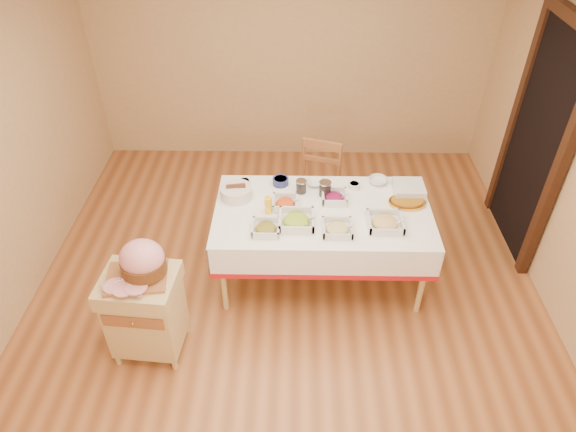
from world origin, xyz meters
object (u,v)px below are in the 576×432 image
(ham_on_board, at_px, (142,262))
(brass_platter, at_px, (407,202))
(preserve_jar_left, at_px, (301,187))
(plate_stack, at_px, (409,189))
(dining_chair, at_px, (317,188))
(bread_basket, at_px, (236,192))
(mustard_bottle, at_px, (268,204))
(dining_table, at_px, (322,225))
(butcher_cart, at_px, (145,310))
(preserve_jar_right, at_px, (325,189))

(ham_on_board, height_order, brass_platter, ham_on_board)
(preserve_jar_left, xyz_separation_m, plate_stack, (0.94, -0.01, -0.01))
(brass_platter, bearing_deg, dining_chair, 140.24)
(ham_on_board, height_order, bread_basket, ham_on_board)
(plate_stack, height_order, brass_platter, plate_stack)
(ham_on_board, height_order, mustard_bottle, ham_on_board)
(dining_table, xyz_separation_m, ham_on_board, (-1.31, -0.80, 0.30))
(butcher_cart, height_order, bread_basket, bread_basket)
(butcher_cart, distance_m, ham_on_board, 0.46)
(dining_table, xyz_separation_m, preserve_jar_left, (-0.18, 0.26, 0.22))
(bread_basket, bearing_deg, butcher_cart, -121.21)
(dining_chair, bearing_deg, mustard_bottle, -119.85)
(preserve_jar_left, distance_m, mustard_bottle, 0.41)
(preserve_jar_right, relative_size, bread_basket, 0.49)
(plate_stack, bearing_deg, brass_platter, -103.12)
(bread_basket, bearing_deg, dining_table, -13.12)
(ham_on_board, xyz_separation_m, preserve_jar_right, (1.33, 1.02, -0.07))
(brass_platter, bearing_deg, bread_basket, 177.06)
(preserve_jar_left, relative_size, plate_stack, 0.47)
(ham_on_board, relative_size, bread_basket, 1.63)
(preserve_jar_right, distance_m, plate_stack, 0.73)
(brass_platter, bearing_deg, preserve_jar_right, 170.48)
(dining_table, bearing_deg, dining_chair, 91.69)
(butcher_cart, distance_m, bread_basket, 1.24)
(mustard_bottle, distance_m, bread_basket, 0.36)
(dining_table, xyz_separation_m, bread_basket, (-0.74, 0.17, 0.21))
(mustard_bottle, distance_m, plate_stack, 1.24)
(mustard_bottle, bearing_deg, bread_basket, 142.85)
(dining_chair, distance_m, preserve_jar_right, 0.60)
(preserve_jar_left, bearing_deg, brass_platter, -9.93)
(butcher_cart, height_order, mustard_bottle, mustard_bottle)
(dining_table, height_order, brass_platter, brass_platter)
(dining_table, bearing_deg, preserve_jar_left, 125.47)
(butcher_cart, bearing_deg, plate_stack, 27.28)
(preserve_jar_left, relative_size, brass_platter, 0.38)
(dining_table, distance_m, plate_stack, 0.82)
(plate_stack, distance_m, brass_platter, 0.16)
(preserve_jar_left, relative_size, preserve_jar_right, 0.89)
(ham_on_board, bearing_deg, preserve_jar_right, 37.37)
(dining_chair, height_order, plate_stack, dining_chair)
(plate_stack, bearing_deg, ham_on_board, -152.98)
(mustard_bottle, bearing_deg, dining_chair, 60.15)
(ham_on_board, bearing_deg, butcher_cart, -141.95)
(preserve_jar_right, bearing_deg, dining_chair, 95.05)
(dining_chair, height_order, preserve_jar_right, dining_chair)
(mustard_bottle, bearing_deg, ham_on_board, -138.36)
(bread_basket, bearing_deg, plate_stack, 2.91)
(preserve_jar_left, xyz_separation_m, mustard_bottle, (-0.27, -0.30, 0.03))
(mustard_bottle, xyz_separation_m, bread_basket, (-0.29, 0.22, -0.03))
(butcher_cart, xyz_separation_m, plate_stack, (2.11, 1.09, 0.37))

